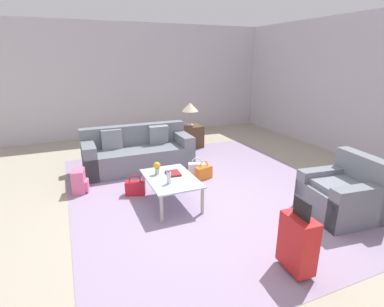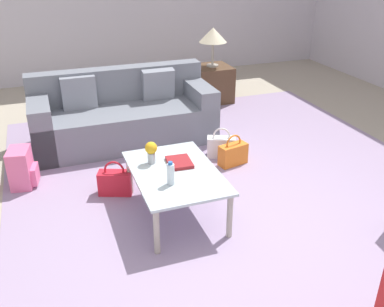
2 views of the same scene
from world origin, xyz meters
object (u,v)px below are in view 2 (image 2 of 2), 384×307
object	(u,v)px
flower_vase	(151,151)
handbag_white	(221,146)
coffee_table	(175,176)
coffee_table_book	(179,162)
water_bottle	(171,174)
side_table	(212,84)
table_lamp	(213,36)
backpack_pink	(22,169)
couch	(123,116)
handbag_orange	(233,154)
handbag_red	(115,182)

from	to	relation	value
flower_vase	handbag_white	distance (m)	1.29
coffee_table	coffee_table_book	world-z (taller)	coffee_table_book
water_bottle	coffee_table_book	size ratio (longest dim) A/B	0.79
flower_vase	side_table	xyz separation A→B (m)	(-2.58, 1.65, -0.28)
table_lamp	backpack_pink	bearing A→B (deg)	-57.14
couch	flower_vase	xyz separation A→B (m)	(1.57, -0.05, 0.25)
handbag_white	backpack_pink	size ratio (longest dim) A/B	0.89
coffee_table_book	flower_vase	distance (m)	0.27
water_bottle	backpack_pink	bearing A→B (deg)	-135.20
backpack_pink	handbag_orange	bearing A→B (deg)	82.23
water_bottle	handbag_red	world-z (taller)	water_bottle
coffee_table	handbag_white	world-z (taller)	coffee_table
couch	handbag_orange	xyz separation A→B (m)	(1.09, 0.99, -0.18)
coffee_table	water_bottle	world-z (taller)	water_bottle
water_bottle	flower_vase	world-z (taller)	flower_vase
water_bottle	side_table	world-z (taller)	water_bottle
coffee_table	side_table	size ratio (longest dim) A/B	1.96
handbag_orange	handbag_red	world-z (taller)	same
table_lamp	handbag_white	distance (m)	2.17
coffee_table_book	backpack_pink	world-z (taller)	coffee_table_book
handbag_red	handbag_orange	bearing A→B (deg)	97.65
side_table	table_lamp	distance (m)	0.73
handbag_white	backpack_pink	xyz separation A→B (m)	(-0.07, -2.14, 0.06)
flower_vase	handbag_white	world-z (taller)	flower_vase
backpack_pink	side_table	bearing A→B (deg)	122.86
side_table	backpack_pink	world-z (taller)	side_table
backpack_pink	handbag_white	bearing A→B (deg)	88.03
water_bottle	side_table	bearing A→B (deg)	151.93
handbag_orange	backpack_pink	xyz separation A→B (m)	(-0.30, -2.18, 0.06)
backpack_pink	coffee_table_book	bearing A→B (deg)	57.34
coffee_table	handbag_white	xyz separation A→B (m)	(-0.92, 0.85, -0.25)
coffee_table_book	table_lamp	distance (m)	3.08
water_bottle	flower_vase	bearing A→B (deg)	-173.21
coffee_table	side_table	xyz separation A→B (m)	(-2.80, 1.50, -0.11)
side_table	handbag_white	world-z (taller)	side_table
couch	table_lamp	size ratio (longest dim) A/B	3.74
couch	flower_vase	size ratio (longest dim) A/B	10.48
handbag_white	table_lamp	bearing A→B (deg)	160.80
handbag_white	handbag_orange	bearing A→B (deg)	11.52
coffee_table_book	handbag_white	bearing A→B (deg)	140.59
table_lamp	handbag_orange	distance (m)	2.35
table_lamp	side_table	bearing A→B (deg)	0.00
coffee_table_book	handbag_white	distance (m)	1.16
handbag_orange	handbag_white	bearing A→B (deg)	-168.48
flower_vase	side_table	world-z (taller)	flower_vase
coffee_table_book	backpack_pink	distance (m)	1.65
backpack_pink	table_lamp	bearing A→B (deg)	122.86
handbag_orange	handbag_white	world-z (taller)	same
side_table	coffee_table_book	bearing A→B (deg)	-27.92
water_bottle	table_lamp	xyz separation A→B (m)	(-3.00, 1.60, 0.47)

